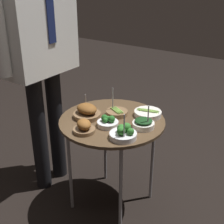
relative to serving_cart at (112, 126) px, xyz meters
name	(u,v)px	position (x,y,z in m)	size (l,w,h in m)	color
ground_plane	(112,202)	(0.00, 0.00, -0.58)	(8.00, 8.00, 0.00)	black
serving_cart	(112,126)	(0.00, 0.00, 0.00)	(0.63, 0.63, 0.63)	brown
bowl_asparagus_front_left	(148,113)	(0.17, -0.15, 0.06)	(0.17, 0.17, 0.04)	silver
bowl_broccoli_far_rim	(108,122)	(-0.08, -0.03, 0.07)	(0.12, 0.12, 0.07)	silver
bowl_roast_center	(87,112)	(-0.06, 0.14, 0.08)	(0.17, 0.17, 0.13)	brown
bowl_broccoli_front_right	(124,133)	(-0.15, -0.17, 0.08)	(0.15, 0.15, 0.16)	silver
bowl_asparagus_front_center	(117,112)	(0.07, 0.01, 0.06)	(0.13, 0.13, 0.17)	brown
bowl_spinach_back_right	(143,124)	(0.02, -0.20, 0.07)	(0.13, 0.13, 0.15)	silver
bowl_roast_mid_left	(84,127)	(-0.21, 0.04, 0.08)	(0.12, 0.13, 0.07)	brown
waiter_figure	(38,35)	(-0.04, 0.51, 0.49)	(0.63, 0.24, 1.70)	black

